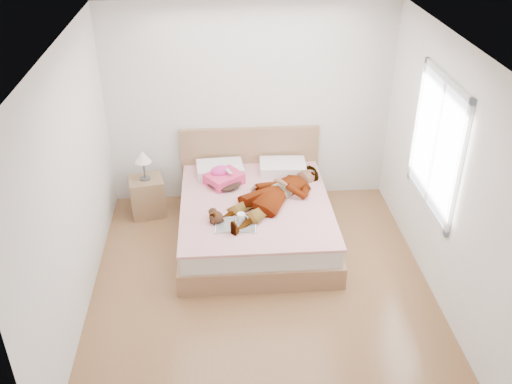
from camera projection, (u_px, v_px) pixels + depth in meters
ground at (262, 288)px, 6.10m from camera, size 4.00×4.00×0.00m
woman at (273, 191)px, 6.63m from camera, size 1.65×1.64×0.23m
hair at (224, 180)px, 7.02m from camera, size 0.56×0.63×0.08m
phone at (229, 172)px, 6.91m from camera, size 0.10×0.10×0.05m
room_shell at (436, 144)px, 5.71m from camera, size 4.00×4.00×4.00m
bed at (255, 215)px, 6.85m from camera, size 1.80×2.08×1.00m
towel at (223, 177)px, 6.99m from camera, size 0.53×0.51×0.22m
magazine at (236, 225)px, 6.22m from camera, size 0.48×0.33×0.03m
coffee_mug at (241, 218)px, 6.27m from camera, size 0.14×0.12×0.10m
plush_toy at (216, 216)px, 6.26m from camera, size 0.21×0.26×0.13m
nightstand at (147, 193)px, 7.24m from camera, size 0.48×0.45×0.89m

